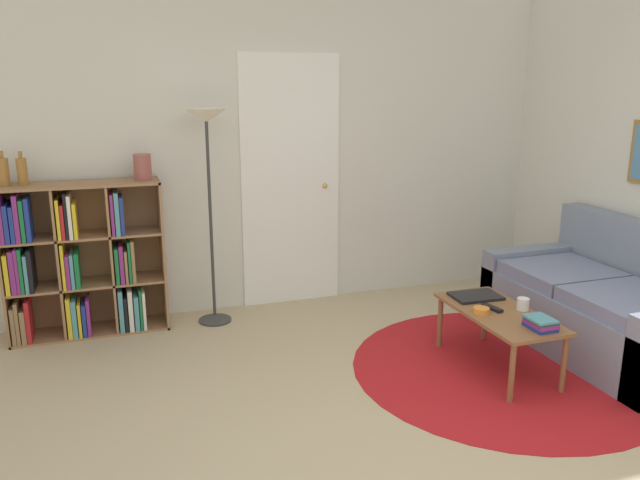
{
  "coord_description": "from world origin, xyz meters",
  "views": [
    {
      "loc": [
        -1.32,
        -2.18,
        1.85
      ],
      "look_at": [
        -0.05,
        1.52,
        0.85
      ],
      "focal_mm": 35.0,
      "sensor_mm": 36.0,
      "label": 1
    }
  ],
  "objects_px": {
    "bookshelf": "(77,263)",
    "cup": "(523,304)",
    "coffee_table": "(499,318)",
    "floor_lamp": "(207,143)",
    "vase_on_shelf": "(143,167)",
    "bowl": "(481,311)",
    "laptop": "(476,296)",
    "bottle_left": "(3,172)",
    "bottle_middle": "(22,171)",
    "couch": "(609,308)"
  },
  "relations": [
    {
      "from": "bookshelf",
      "to": "cup",
      "type": "relative_size",
      "value": 14.37
    },
    {
      "from": "bookshelf",
      "to": "coffee_table",
      "type": "height_order",
      "value": "bookshelf"
    },
    {
      "from": "floor_lamp",
      "to": "coffee_table",
      "type": "bearing_deg",
      "value": -41.43
    },
    {
      "from": "bookshelf",
      "to": "vase_on_shelf",
      "type": "xyz_separation_m",
      "value": [
        0.51,
        -0.0,
        0.69
      ]
    },
    {
      "from": "coffee_table",
      "to": "bowl",
      "type": "relative_size",
      "value": 8.85
    },
    {
      "from": "laptop",
      "to": "vase_on_shelf",
      "type": "relative_size",
      "value": 1.76
    },
    {
      "from": "bottle_left",
      "to": "vase_on_shelf",
      "type": "bearing_deg",
      "value": -1.66
    },
    {
      "from": "bowl",
      "to": "bottle_left",
      "type": "relative_size",
      "value": 0.43
    },
    {
      "from": "vase_on_shelf",
      "to": "bottle_left",
      "type": "bearing_deg",
      "value": 178.34
    },
    {
      "from": "bookshelf",
      "to": "vase_on_shelf",
      "type": "relative_size",
      "value": 5.92
    },
    {
      "from": "coffee_table",
      "to": "vase_on_shelf",
      "type": "height_order",
      "value": "vase_on_shelf"
    },
    {
      "from": "bowl",
      "to": "cup",
      "type": "distance_m",
      "value": 0.3
    },
    {
      "from": "floor_lamp",
      "to": "vase_on_shelf",
      "type": "bearing_deg",
      "value": 169.2
    },
    {
      "from": "coffee_table",
      "to": "laptop",
      "type": "bearing_deg",
      "value": 89.21
    },
    {
      "from": "bowl",
      "to": "cup",
      "type": "bearing_deg",
      "value": -5.77
    },
    {
      "from": "coffee_table",
      "to": "bottle_left",
      "type": "distance_m",
      "value": 3.51
    },
    {
      "from": "coffee_table",
      "to": "bottle_left",
      "type": "relative_size",
      "value": 3.76
    },
    {
      "from": "floor_lamp",
      "to": "vase_on_shelf",
      "type": "relative_size",
      "value": 8.6
    },
    {
      "from": "cup",
      "to": "vase_on_shelf",
      "type": "distance_m",
      "value": 2.85
    },
    {
      "from": "bottle_left",
      "to": "bottle_middle",
      "type": "bearing_deg",
      "value": -2.09
    },
    {
      "from": "couch",
      "to": "bottle_left",
      "type": "xyz_separation_m",
      "value": [
        -3.96,
        1.51,
        0.95
      ]
    },
    {
      "from": "cup",
      "to": "bottle_middle",
      "type": "height_order",
      "value": "bottle_middle"
    },
    {
      "from": "bottle_middle",
      "to": "couch",
      "type": "bearing_deg",
      "value": -21.33
    },
    {
      "from": "bottle_middle",
      "to": "vase_on_shelf",
      "type": "xyz_separation_m",
      "value": [
        0.81,
        -0.02,
        -0.0
      ]
    },
    {
      "from": "bottle_middle",
      "to": "floor_lamp",
      "type": "bearing_deg",
      "value": -5.0
    },
    {
      "from": "laptop",
      "to": "bowl",
      "type": "xyz_separation_m",
      "value": [
        -0.14,
        -0.28,
        0.01
      ]
    },
    {
      "from": "cup",
      "to": "bottle_middle",
      "type": "relative_size",
      "value": 0.33
    },
    {
      "from": "couch",
      "to": "bottle_middle",
      "type": "xyz_separation_m",
      "value": [
        -3.84,
        1.5,
        0.95
      ]
    },
    {
      "from": "coffee_table",
      "to": "vase_on_shelf",
      "type": "distance_m",
      "value": 2.73
    },
    {
      "from": "bookshelf",
      "to": "bottle_middle",
      "type": "bearing_deg",
      "value": 175.84
    },
    {
      "from": "floor_lamp",
      "to": "bottle_middle",
      "type": "xyz_separation_m",
      "value": [
        -1.28,
        0.11,
        -0.16
      ]
    },
    {
      "from": "floor_lamp",
      "to": "bowl",
      "type": "distance_m",
      "value": 2.29
    },
    {
      "from": "coffee_table",
      "to": "vase_on_shelf",
      "type": "bearing_deg",
      "value": 143.96
    },
    {
      "from": "bookshelf",
      "to": "coffee_table",
      "type": "distance_m",
      "value": 3.02
    },
    {
      "from": "coffee_table",
      "to": "bowl",
      "type": "bearing_deg",
      "value": 176.98
    },
    {
      "from": "bowl",
      "to": "vase_on_shelf",
      "type": "bearing_deg",
      "value": 142.3
    },
    {
      "from": "laptop",
      "to": "vase_on_shelf",
      "type": "xyz_separation_m",
      "value": [
        -2.09,
        1.24,
        0.83
      ]
    },
    {
      "from": "bookshelf",
      "to": "bottle_middle",
      "type": "xyz_separation_m",
      "value": [
        -0.3,
        0.02,
        0.69
      ]
    },
    {
      "from": "bowl",
      "to": "bottle_left",
      "type": "xyz_separation_m",
      "value": [
        -2.89,
        1.54,
        0.82
      ]
    },
    {
      "from": "cup",
      "to": "bottle_middle",
      "type": "xyz_separation_m",
      "value": [
        -3.06,
        1.57,
        0.8
      ]
    },
    {
      "from": "coffee_table",
      "to": "bottle_left",
      "type": "xyz_separation_m",
      "value": [
        -3.02,
        1.55,
        0.89
      ]
    },
    {
      "from": "couch",
      "to": "laptop",
      "type": "height_order",
      "value": "couch"
    },
    {
      "from": "bottle_middle",
      "to": "cup",
      "type": "bearing_deg",
      "value": -27.09
    },
    {
      "from": "laptop",
      "to": "bottle_middle",
      "type": "bearing_deg",
      "value": 156.54
    },
    {
      "from": "coffee_table",
      "to": "cup",
      "type": "distance_m",
      "value": 0.18
    },
    {
      "from": "bottle_left",
      "to": "vase_on_shelf",
      "type": "distance_m",
      "value": 0.93
    },
    {
      "from": "floor_lamp",
      "to": "couch",
      "type": "distance_m",
      "value": 3.12
    },
    {
      "from": "laptop",
      "to": "coffee_table",
      "type": "bearing_deg",
      "value": -90.79
    },
    {
      "from": "bottle_left",
      "to": "vase_on_shelf",
      "type": "xyz_separation_m",
      "value": [
        0.93,
        -0.03,
        -0.01
      ]
    },
    {
      "from": "laptop",
      "to": "vase_on_shelf",
      "type": "distance_m",
      "value": 2.57
    }
  ]
}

